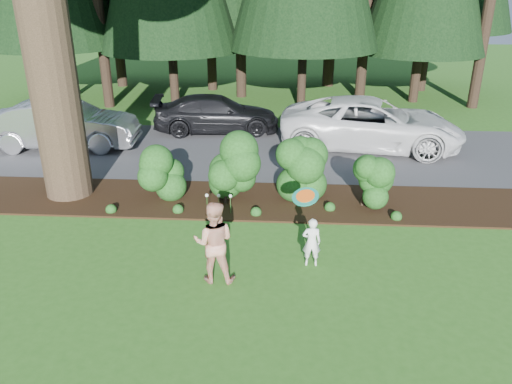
{
  "coord_description": "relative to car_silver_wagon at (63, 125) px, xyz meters",
  "views": [
    {
      "loc": [
        1.38,
        -9.01,
        5.53
      ],
      "look_at": [
        0.74,
        0.87,
        1.3
      ],
      "focal_mm": 35.0,
      "sensor_mm": 36.0,
      "label": 1
    }
  ],
  "objects": [
    {
      "name": "adult",
      "position": [
        6.44,
        -8.01,
        -0.03
      ],
      "size": [
        0.82,
        0.64,
        1.69
      ],
      "primitive_type": "imported",
      "rotation": [
        0.0,
        0.0,
        3.15
      ],
      "color": "#D04A1B",
      "rests_on": "ground"
    },
    {
      "name": "mulch_bed",
      "position": [
        6.42,
        -4.17,
        -0.84
      ],
      "size": [
        16.0,
        2.5,
        0.05
      ],
      "primitive_type": "cube",
      "color": "black",
      "rests_on": "ground"
    },
    {
      "name": "ground",
      "position": [
        6.42,
        -7.42,
        -0.87
      ],
      "size": [
        80.0,
        80.0,
        0.0
      ],
      "primitive_type": "plane",
      "color": "#2E611B",
      "rests_on": "ground"
    },
    {
      "name": "lily_cluster",
      "position": [
        6.12,
        -5.02,
        -0.37
      ],
      "size": [
        0.69,
        0.09,
        0.57
      ],
      "color": "#183C12",
      "rests_on": "ground"
    },
    {
      "name": "car_white_suv",
      "position": [
        10.74,
        0.69,
        0.03
      ],
      "size": [
        6.57,
        3.65,
        1.74
      ],
      "primitive_type": "imported",
      "rotation": [
        0.0,
        0.0,
        1.44
      ],
      "color": "silver",
      "rests_on": "driveway"
    },
    {
      "name": "driveway",
      "position": [
        6.42,
        0.08,
        -0.85
      ],
      "size": [
        22.0,
        6.0,
        0.03
      ],
      "primitive_type": "cube",
      "color": "#38383A",
      "rests_on": "ground"
    },
    {
      "name": "shrub_row",
      "position": [
        7.19,
        -4.29,
        -0.06
      ],
      "size": [
        6.53,
        1.6,
        1.61
      ],
      "color": "#183C12",
      "rests_on": "ground"
    },
    {
      "name": "car_silver_wagon",
      "position": [
        0.0,
        0.0,
        0.0
      ],
      "size": [
        5.21,
        2.14,
        1.68
      ],
      "primitive_type": "imported",
      "rotation": [
        0.0,
        0.0,
        1.64
      ],
      "color": "#B1B2B6",
      "rests_on": "driveway"
    },
    {
      "name": "child",
      "position": [
        8.37,
        -7.33,
        -0.33
      ],
      "size": [
        0.4,
        0.27,
        1.07
      ],
      "primitive_type": "imported",
      "rotation": [
        0.0,
        0.0,
        3.18
      ],
      "color": "white",
      "rests_on": "ground"
    },
    {
      "name": "car_dark_suv",
      "position": [
        5.06,
        2.38,
        -0.14
      ],
      "size": [
        5.02,
        2.5,
        1.4
      ],
      "primitive_type": "imported",
      "rotation": [
        0.0,
        0.0,
        1.68
      ],
      "color": "black",
      "rests_on": "driveway"
    },
    {
      "name": "frisbee",
      "position": [
        8.19,
        -7.52,
        0.77
      ],
      "size": [
        0.55,
        0.51,
        0.28
      ],
      "color": "#167E67",
      "rests_on": "ground"
    }
  ]
}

